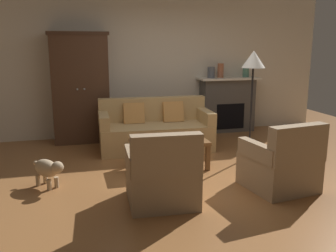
# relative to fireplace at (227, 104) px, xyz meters

# --- Properties ---
(ground_plane) EXTENTS (9.60, 9.60, 0.00)m
(ground_plane) POSITION_rel_fireplace_xyz_m (-1.55, -2.30, -0.57)
(ground_plane) COLOR #9E6638
(back_wall) EXTENTS (7.20, 0.10, 2.80)m
(back_wall) POSITION_rel_fireplace_xyz_m (-1.55, 0.25, 0.83)
(back_wall) COLOR silver
(back_wall) RESTS_ON ground
(fireplace) EXTENTS (1.26, 0.48, 1.12)m
(fireplace) POSITION_rel_fireplace_xyz_m (0.00, 0.00, 0.00)
(fireplace) COLOR #4C4947
(fireplace) RESTS_ON ground
(armoire) EXTENTS (1.06, 0.57, 2.00)m
(armoire) POSITION_rel_fireplace_xyz_m (-2.95, -0.08, 0.43)
(armoire) COLOR #472D1E
(armoire) RESTS_ON ground
(couch) EXTENTS (1.95, 0.94, 0.86)m
(couch) POSITION_rel_fireplace_xyz_m (-1.74, -0.92, -0.25)
(couch) COLOR tan
(couch) RESTS_ON ground
(coffee_table) EXTENTS (1.10, 0.60, 0.42)m
(coffee_table) POSITION_rel_fireplace_xyz_m (-1.78, -1.98, -0.20)
(coffee_table) COLOR brown
(coffee_table) RESTS_ON ground
(fruit_bowl) EXTENTS (0.34, 0.34, 0.06)m
(fruit_bowl) POSITION_rel_fireplace_xyz_m (-1.74, -1.95, -0.12)
(fruit_bowl) COLOR orange
(fruit_bowl) RESTS_ON coffee_table
(book_stack) EXTENTS (0.26, 0.19, 0.08)m
(book_stack) POSITION_rel_fireplace_xyz_m (-2.04, -1.92, -0.11)
(book_stack) COLOR gray
(book_stack) RESTS_ON coffee_table
(mantel_vase_slate) EXTENTS (0.15, 0.15, 0.22)m
(mantel_vase_slate) POSITION_rel_fireplace_xyz_m (-0.38, -0.02, 0.66)
(mantel_vase_slate) COLOR #565B66
(mantel_vase_slate) RESTS_ON fireplace
(mantel_vase_terracotta) EXTENTS (0.12, 0.12, 0.28)m
(mantel_vase_terracotta) POSITION_rel_fireplace_xyz_m (-0.18, -0.02, 0.69)
(mantel_vase_terracotta) COLOR #A86042
(mantel_vase_terracotta) RESTS_ON fireplace
(mantel_vase_jade) EXTENTS (0.13, 0.13, 0.18)m
(mantel_vase_jade) POSITION_rel_fireplace_xyz_m (0.38, -0.02, 0.64)
(mantel_vase_jade) COLOR slate
(mantel_vase_jade) RESTS_ON fireplace
(armchair_near_left) EXTENTS (0.82, 0.82, 0.88)m
(armchair_near_left) POSITION_rel_fireplace_xyz_m (-2.17, -3.17, -0.25)
(armchair_near_left) COLOR #997F60
(armchair_near_left) RESTS_ON ground
(armchair_near_right) EXTENTS (0.87, 0.87, 0.88)m
(armchair_near_right) POSITION_rel_fireplace_xyz_m (-0.64, -3.14, -0.25)
(armchair_near_right) COLOR #997F60
(armchair_near_right) RESTS_ON ground
(floor_lamp) EXTENTS (0.36, 0.36, 1.69)m
(floor_lamp) POSITION_rel_fireplace_xyz_m (-0.40, -1.82, 0.90)
(floor_lamp) COLOR black
(floor_lamp) RESTS_ON ground
(dog) EXTENTS (0.42, 0.48, 0.39)m
(dog) POSITION_rel_fireplace_xyz_m (-3.46, -2.33, -0.32)
(dog) COLOR tan
(dog) RESTS_ON ground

